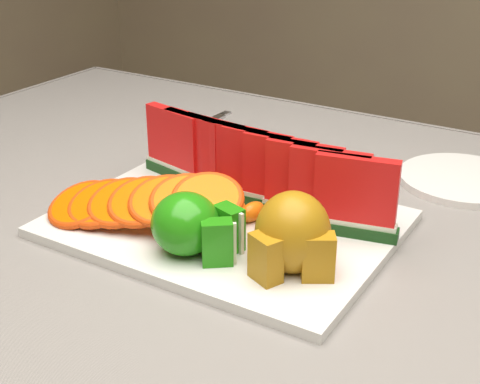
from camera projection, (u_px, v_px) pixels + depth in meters
The scene contains 11 objects.
table at pixel (279, 317), 0.83m from camera, with size 1.40×0.90×0.75m.
tablecloth at pixel (280, 274), 0.80m from camera, with size 1.53×1.03×0.20m.
platter at pixel (226, 223), 0.82m from camera, with size 0.40×0.30×0.01m.
apple_cluster at pixel (192, 226), 0.74m from camera, with size 0.11×0.09×0.07m.
pear_cluster at pixel (293, 235), 0.70m from camera, with size 0.10×0.10×0.09m.
side_plate at pixel (463, 179), 0.95m from camera, with size 0.24×0.24×0.01m.
fork at pixel (197, 127), 1.16m from camera, with size 0.02×0.20×0.00m.
watermelon_row at pixel (256, 170), 0.84m from camera, with size 0.39×0.07×0.10m.
orange_fan_front at pixel (142, 201), 0.80m from camera, with size 0.27×0.16×0.07m.
orange_fan_back at pixel (253, 166), 0.93m from camera, with size 0.24×0.10×0.04m.
tangerine_segments at pixel (226, 204), 0.83m from camera, with size 0.18×0.08×0.02m.
Camera 1 is at (0.32, -0.61, 1.15)m, focal length 50.00 mm.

